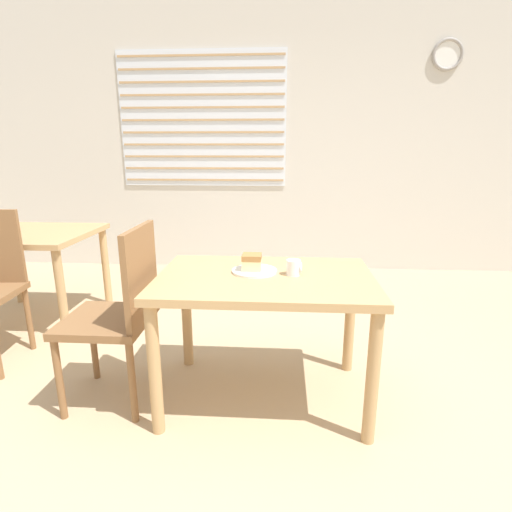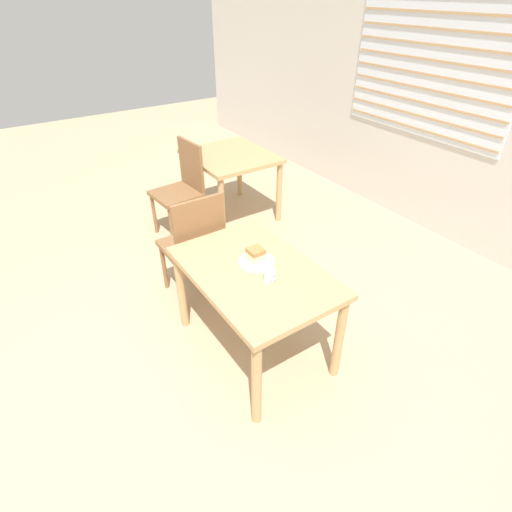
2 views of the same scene
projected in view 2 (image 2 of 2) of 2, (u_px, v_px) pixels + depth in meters
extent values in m
plane|color=tan|center=(193.00, 379.00, 2.68)|extent=(14.00, 14.00, 0.00)
cube|color=beige|center=(510.00, 101.00, 3.29)|extent=(10.00, 0.06, 2.80)
cube|color=white|center=(431.00, 59.00, 3.69)|extent=(1.77, 0.01, 1.38)
cube|color=tan|center=(415.00, 128.00, 4.03)|extent=(1.74, 0.01, 0.02)
cube|color=tan|center=(418.00, 115.00, 3.96)|extent=(1.74, 0.01, 0.02)
cube|color=tan|center=(421.00, 102.00, 3.89)|extent=(1.74, 0.01, 0.02)
cube|color=tan|center=(424.00, 88.00, 3.82)|extent=(1.74, 0.01, 0.02)
cube|color=tan|center=(427.00, 74.00, 3.75)|extent=(1.74, 0.01, 0.02)
cube|color=tan|center=(430.00, 60.00, 3.68)|extent=(1.74, 0.01, 0.02)
cube|color=tan|center=(434.00, 44.00, 3.61)|extent=(1.74, 0.01, 0.02)
cube|color=tan|center=(437.00, 29.00, 3.54)|extent=(1.74, 0.01, 0.02)
cube|color=tan|center=(441.00, 12.00, 3.47)|extent=(1.74, 0.01, 0.02)
cube|color=tan|center=(254.00, 272.00, 2.54)|extent=(1.09, 0.73, 0.04)
cylinder|color=tan|center=(181.00, 291.00, 2.93)|extent=(0.06, 0.06, 0.66)
cylinder|color=tan|center=(257.00, 384.00, 2.25)|extent=(0.06, 0.06, 0.66)
cylinder|color=tan|center=(253.00, 263.00, 3.22)|extent=(0.06, 0.06, 0.66)
cylinder|color=tan|center=(339.00, 338.00, 2.54)|extent=(0.06, 0.06, 0.66)
cube|color=tan|center=(230.00, 156.00, 4.21)|extent=(0.91, 0.81, 0.04)
cylinder|color=tan|center=(187.00, 182.00, 4.52)|extent=(0.06, 0.06, 0.67)
cylinder|color=tan|center=(222.00, 210.00, 3.97)|extent=(0.06, 0.06, 0.67)
cylinder|color=tan|center=(239.00, 169.00, 4.85)|extent=(0.06, 0.06, 0.67)
cylinder|color=tan|center=(279.00, 193.00, 4.29)|extent=(0.06, 0.06, 0.67)
cube|color=brown|center=(191.00, 246.00, 3.20)|extent=(0.43, 0.43, 0.04)
cylinder|color=brown|center=(203.00, 253.00, 3.54)|extent=(0.04, 0.04, 0.44)
cylinder|color=brown|center=(164.00, 267.00, 3.37)|extent=(0.04, 0.04, 0.44)
cylinder|color=brown|center=(224.00, 274.00, 3.29)|extent=(0.04, 0.04, 0.44)
cylinder|color=brown|center=(183.00, 290.00, 3.12)|extent=(0.04, 0.04, 0.44)
cube|color=brown|center=(200.00, 229.00, 2.91)|extent=(0.03, 0.41, 0.48)
cube|color=brown|center=(176.00, 194.00, 3.99)|extent=(0.47, 0.47, 0.04)
cylinder|color=brown|center=(154.00, 214.00, 4.15)|extent=(0.04, 0.04, 0.44)
cylinder|color=brown|center=(172.00, 228.00, 3.91)|extent=(0.04, 0.04, 0.44)
cylinder|color=brown|center=(185.00, 204.00, 4.34)|extent=(0.04, 0.04, 0.44)
cylinder|color=brown|center=(204.00, 217.00, 4.10)|extent=(0.04, 0.04, 0.44)
cube|color=brown|center=(191.00, 165.00, 3.95)|extent=(0.41, 0.07, 0.48)
cylinder|color=white|center=(256.00, 261.00, 2.59)|extent=(0.24, 0.24, 0.01)
cube|color=beige|center=(256.00, 256.00, 2.58)|extent=(0.10, 0.10, 0.05)
cube|color=#A3703D|center=(256.00, 251.00, 2.56)|extent=(0.10, 0.10, 0.03)
cylinder|color=white|center=(270.00, 275.00, 2.41)|extent=(0.07, 0.07, 0.08)
torus|color=white|center=(273.00, 278.00, 2.39)|extent=(0.01, 0.06, 0.06)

